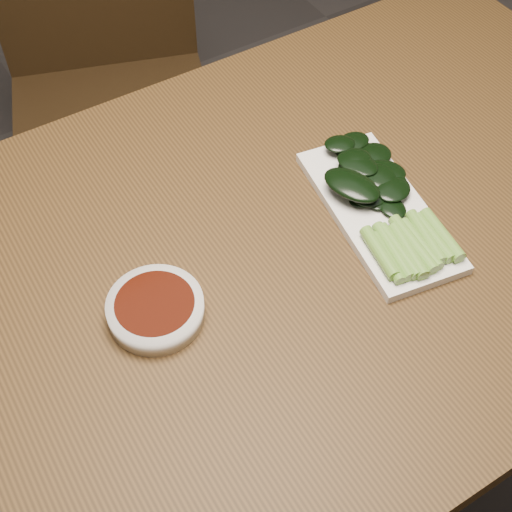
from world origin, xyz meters
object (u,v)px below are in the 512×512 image
Objects in this scene: table at (262,283)px; gai_lan at (381,199)px; sauce_bowl at (156,309)px; chair_far at (108,81)px; serving_plate at (379,210)px.

table is 0.21m from gai_lan.
gai_lan is at bearing -1.06° from sauce_bowl.
table is 11.49× the size of sauce_bowl.
chair_far reaches higher than sauce_bowl.
gai_lan reaches higher than serving_plate.
table is 0.19m from sauce_bowl.
gai_lan is at bearing -63.93° from chair_far.
chair_far is at bearing 84.32° from table.
serving_plate is (0.10, -0.81, 0.27)m from chair_far.
gai_lan is at bearing 32.52° from serving_plate.
sauce_bowl is (-0.17, -0.02, 0.09)m from table.
sauce_bowl is 0.43× the size of gai_lan.
serving_plate is at bearing -64.19° from chair_far.
chair_far is 7.31× the size of sauce_bowl.
chair_far reaches higher than table.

